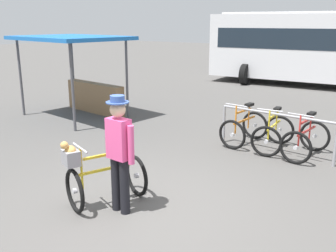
% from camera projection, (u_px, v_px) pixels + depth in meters
% --- Properties ---
extents(ground_plane, '(80.00, 80.00, 0.00)m').
position_uv_depth(ground_plane, '(143.00, 210.00, 5.68)').
color(ground_plane, '#514F4C').
extents(bike_rack_rail, '(2.50, 0.26, 0.88)m').
position_uv_depth(bike_rack_rail, '(275.00, 124.00, 7.98)').
color(bike_rack_rail, '#99999E').
rests_on(bike_rack_rail, ground).
extents(racked_bike_orange, '(0.77, 1.17, 0.97)m').
position_uv_depth(racked_bike_orange, '(244.00, 128.00, 8.67)').
color(racked_bike_orange, black).
rests_on(racked_bike_orange, ground).
extents(racked_bike_yellow, '(0.73, 1.15, 0.97)m').
position_uv_depth(racked_bike_yellow, '(273.00, 134.00, 8.24)').
color(racked_bike_yellow, black).
rests_on(racked_bike_yellow, ground).
extents(racked_bike_red, '(0.77, 1.16, 0.97)m').
position_uv_depth(racked_bike_red, '(306.00, 140.00, 7.82)').
color(racked_bike_red, black).
rests_on(racked_bike_red, ground).
extents(featured_bicycle, '(1.01, 1.26, 1.09)m').
position_uv_depth(featured_bicycle, '(99.00, 175.00, 5.72)').
color(featured_bicycle, black).
rests_on(featured_bicycle, ground).
extents(person_with_featured_bike, '(0.53, 0.32, 1.72)m').
position_uv_depth(person_with_featured_bike, '(119.00, 150.00, 5.42)').
color(person_with_featured_bike, black).
rests_on(person_with_featured_bike, ground).
extents(bus_distant, '(10.12, 3.76, 3.08)m').
position_uv_depth(bus_distant, '(332.00, 45.00, 15.92)').
color(bus_distant, silver).
rests_on(bus_distant, ground).
extents(market_stall, '(3.38, 2.69, 2.30)m').
position_uv_depth(market_stall, '(82.00, 68.00, 11.15)').
color(market_stall, '#4C4C51').
rests_on(market_stall, ground).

